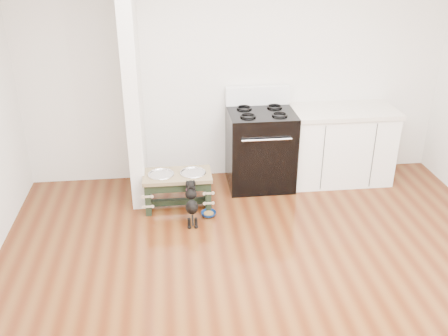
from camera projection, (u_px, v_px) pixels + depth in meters
ground at (276, 304)px, 4.14m from camera, size 5.00×5.00×0.00m
room_shell at (286, 120)px, 3.44m from camera, size 5.00×5.00×5.00m
partition_wall at (132, 81)px, 5.31m from camera, size 0.15×0.80×2.70m
oven_range at (260, 147)px, 5.89m from camera, size 0.76×0.69×1.14m
cabinet_run at (340, 145)px, 6.02m from camera, size 1.24×0.64×0.91m
dog_feeder at (178, 184)px, 5.46m from camera, size 0.74×0.40×0.42m
puppy at (191, 202)px, 5.18m from camera, size 0.13×0.38×0.45m
floor_bowl at (209, 214)px, 5.39m from camera, size 0.21×0.21×0.05m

